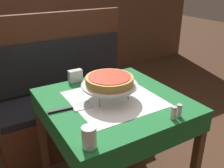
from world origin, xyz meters
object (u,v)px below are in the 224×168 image
(deep_dish_pizza, at_px, (110,80))
(pizza_server, at_px, (73,108))
(pizza_pan_stand, at_px, (110,85))
(dining_table_front, at_px, (114,112))
(pepper_shaker, at_px, (179,111))
(water_glass_near, at_px, (89,137))
(salt_shaker, at_px, (173,113))
(napkin_holder, at_px, (75,76))
(condiment_caddy, at_px, (46,35))
(dining_table_rear, at_px, (46,48))
(booth_bench, at_px, (69,107))

(deep_dish_pizza, relative_size, pizza_server, 1.11)
(pizza_pan_stand, height_order, deep_dish_pizza, deep_dish_pizza)
(dining_table_front, distance_m, pepper_shaker, 0.44)
(deep_dish_pizza, bearing_deg, pepper_shaker, -59.65)
(water_glass_near, relative_size, pepper_shaker, 1.43)
(salt_shaker, distance_m, napkin_holder, 0.80)
(salt_shaker, bearing_deg, pepper_shaker, -0.00)
(pizza_server, xyz_separation_m, condiment_caddy, (0.42, 1.87, 0.03))
(pizza_pan_stand, distance_m, pizza_server, 0.26)
(deep_dish_pizza, xyz_separation_m, napkin_holder, (-0.07, 0.37, -0.09))
(pizza_pan_stand, bearing_deg, pepper_shaker, -59.65)
(dining_table_rear, relative_size, salt_shaker, 10.53)
(dining_table_front, xyz_separation_m, deep_dish_pizza, (-0.03, 0.01, 0.23))
(dining_table_rear, height_order, pizza_pan_stand, pizza_pan_stand)
(pizza_pan_stand, xyz_separation_m, pepper_shaker, (0.22, -0.38, -0.06))
(booth_bench, bearing_deg, salt_shaker, -81.48)
(dining_table_front, xyz_separation_m, water_glass_near, (-0.35, -0.36, 0.15))
(dining_table_front, distance_m, water_glass_near, 0.52)
(booth_bench, relative_size, pizza_pan_stand, 3.69)
(pizza_pan_stand, distance_m, deep_dish_pizza, 0.04)
(dining_table_rear, bearing_deg, pizza_server, -101.95)
(pizza_server, xyz_separation_m, salt_shaker, (0.43, -0.39, 0.03))
(pizza_server, bearing_deg, pepper_shaker, -39.72)
(booth_bench, height_order, deep_dish_pizza, booth_bench)
(pizza_server, height_order, salt_shaker, salt_shaker)
(pizza_pan_stand, relative_size, salt_shaker, 4.84)
(napkin_holder, bearing_deg, water_glass_near, -108.64)
(dining_table_rear, bearing_deg, pizza_pan_stand, -94.28)
(pizza_pan_stand, bearing_deg, salt_shaker, -64.50)
(deep_dish_pizza, xyz_separation_m, pepper_shaker, (0.22, -0.38, -0.09))
(dining_table_front, xyz_separation_m, pepper_shaker, (0.20, -0.37, 0.13))
(booth_bench, bearing_deg, pepper_shaker, -79.50)
(water_glass_near, bearing_deg, salt_shaker, -1.45)
(pizza_server, bearing_deg, deep_dish_pizza, -2.25)
(dining_table_rear, height_order, pizza_server, pizza_server)
(dining_table_front, height_order, pizza_pan_stand, pizza_pan_stand)
(water_glass_near, xyz_separation_m, condiment_caddy, (0.50, 2.25, -0.02))
(booth_bench, distance_m, pizza_server, 0.93)
(booth_bench, xyz_separation_m, pepper_shaker, (0.22, -1.17, 0.47))
(salt_shaker, bearing_deg, pizza_pan_stand, 115.50)
(booth_bench, xyz_separation_m, pizza_pan_stand, (-0.01, -0.79, 0.53))
(booth_bench, distance_m, pizza_pan_stand, 0.95)
(dining_table_front, height_order, pepper_shaker, pepper_shaker)
(dining_table_front, relative_size, dining_table_rear, 1.11)
(dining_table_front, bearing_deg, napkin_holder, 104.54)
(deep_dish_pizza, xyz_separation_m, water_glass_near, (-0.32, -0.37, -0.08))
(pepper_shaker, bearing_deg, booth_bench, 100.50)
(dining_table_rear, xyz_separation_m, pepper_shaker, (0.09, -2.21, 0.16))
(salt_shaker, xyz_separation_m, pepper_shaker, (0.04, -0.00, 0.00))
(booth_bench, bearing_deg, napkin_holder, -101.00)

